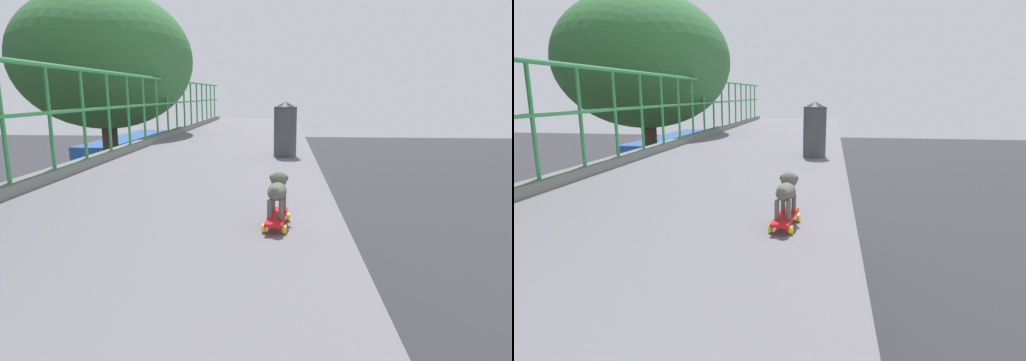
# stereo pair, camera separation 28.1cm
# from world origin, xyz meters

# --- Properties ---
(overpass_deck) EXTENTS (3.29, 30.65, 0.47)m
(overpass_deck) POSITION_xyz_m (1.34, 0.00, 5.14)
(overpass_deck) COLOR slate
(overpass_deck) RESTS_ON bridge_pier
(car_white_fifth) EXTENTS (1.87, 4.47, 1.53)m
(car_white_fifth) POSITION_xyz_m (-4.68, 9.70, 0.70)
(car_white_fifth) COLOR silver
(car_white_fifth) RESTS_ON ground
(car_silver_sixth) EXTENTS (1.85, 3.84, 1.34)m
(car_silver_sixth) POSITION_xyz_m (-8.32, 12.98, 0.63)
(car_silver_sixth) COLOR #B8B7BA
(car_silver_sixth) RESTS_ON ground
(city_bus) EXTENTS (2.53, 11.91, 3.34)m
(city_bus) POSITION_xyz_m (-8.75, 26.48, 1.89)
(city_bus) COLOR #1E4B90
(city_bus) RESTS_ON ground
(roadside_tree_mid) EXTENTS (4.33, 4.33, 8.87)m
(roadside_tree_mid) POSITION_xyz_m (-1.97, 8.03, 7.13)
(roadside_tree_mid) COLOR #493831
(roadside_tree_mid) RESTS_ON ground
(toy_skateboard) EXTENTS (0.21, 0.48, 0.09)m
(toy_skateboard) POSITION_xyz_m (2.45, 0.81, 5.44)
(toy_skateboard) COLOR red
(toy_skateboard) RESTS_ON overpass_deck
(small_dog) EXTENTS (0.17, 0.40, 0.31)m
(small_dog) POSITION_xyz_m (2.45, 0.86, 5.66)
(small_dog) COLOR #605F53
(small_dog) RESTS_ON toy_skateboard
(litter_bin) EXTENTS (0.37, 0.37, 0.88)m
(litter_bin) POSITION_xyz_m (2.51, 4.42, 5.82)
(litter_bin) COLOR #49494D
(litter_bin) RESTS_ON overpass_deck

